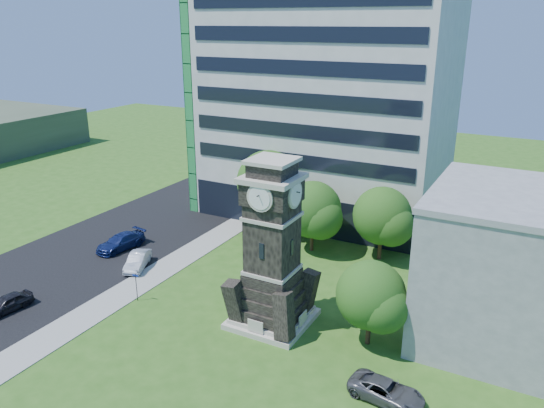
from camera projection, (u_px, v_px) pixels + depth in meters
The scene contains 15 objects.
ground at pixel (223, 324), 38.40m from camera, with size 160.00×160.00×0.00m, color #2D5A19.
sidewalk at pixel (164, 269), 46.80m from camera, with size 3.00×70.00×0.06m, color gray.
street at pixel (94, 250), 50.61m from camera, with size 14.00×80.00×0.02m, color black.
clock_tower at pixel (272, 255), 36.99m from camera, with size 5.40×5.40×12.22m.
office_tall at pixel (327, 85), 56.67m from camera, with size 26.20×15.11×28.60m.
car_street_south at pixel (7, 303), 39.91m from camera, with size 1.50×3.74×1.27m, color black.
car_street_mid at pixel (138, 261), 46.88m from camera, with size 1.42×4.07×1.34m, color #B9BCC2.
car_street_north at pixel (121, 242), 50.74m from camera, with size 2.03×4.99×1.45m, color navy.
car_east_lot at pixel (386, 391), 30.47m from camera, with size 2.04×4.42×1.23m, color #4E4E53.
park_bench at pixel (247, 323), 37.48m from camera, with size 2.02×0.54×1.05m.
street_sign at pixel (136, 284), 41.09m from camera, with size 0.56×0.06×2.32m.
tree_nw at pixel (269, 184), 53.40m from camera, with size 7.03×6.39×8.62m.
tree_nc at pixel (313, 211), 49.33m from camera, with size 5.92×5.38×6.83m.
tree_ne at pixel (383, 218), 47.55m from camera, with size 5.80×5.27×6.86m.
tree_east at pixel (372, 297), 34.88m from camera, with size 5.10×4.63×6.02m.
Camera 1 is at (18.97, -27.76, 20.79)m, focal length 35.00 mm.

